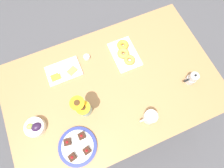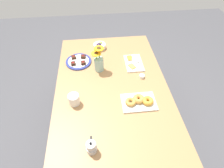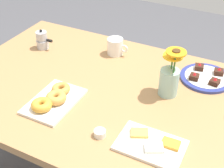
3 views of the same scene
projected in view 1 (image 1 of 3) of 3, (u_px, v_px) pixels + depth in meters
ground_plane at (112, 106)px, 2.01m from camera, size 6.00×6.00×0.00m
dining_table at (112, 89)px, 1.39m from camera, size 1.60×1.00×0.74m
coffee_mug at (150, 117)px, 1.19m from camera, size 0.12×0.09×0.09m
grape_bowl at (35, 127)px, 1.18m from camera, size 0.13×0.13×0.07m
cheese_platter at (63, 71)px, 1.34m from camera, size 0.26×0.17×0.03m
croissant_platter at (125, 53)px, 1.38m from camera, size 0.19×0.28×0.05m
jam_cup_honey at (87, 57)px, 1.37m from camera, size 0.05×0.05×0.03m
dessert_plate at (78, 146)px, 1.16m from camera, size 0.26×0.26×0.05m
flower_vase at (84, 108)px, 1.17m from camera, size 0.11×0.12×0.24m
moka_pot at (192, 78)px, 1.28m from camera, size 0.11×0.07×0.12m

